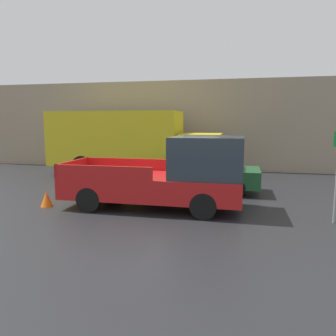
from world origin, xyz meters
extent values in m
plane|color=#232326|center=(0.00, 0.00, 0.00)|extent=(60.00, 60.00, 0.00)
cube|color=gray|center=(0.00, 7.67, 2.47)|extent=(28.00, 0.15, 4.93)
cube|color=red|center=(-0.66, -0.77, 0.68)|extent=(5.51, 2.08, 0.70)
cube|color=#28333D|center=(1.05, -0.77, 1.64)|extent=(2.10, 1.96, 1.21)
cube|color=red|center=(-1.90, 0.22, 1.22)|extent=(3.03, 0.10, 0.38)
cube|color=red|center=(-1.90, -1.77, 1.22)|extent=(3.03, 0.10, 0.38)
cube|color=red|center=(-3.37, -0.77, 1.22)|extent=(0.10, 2.08, 0.38)
cylinder|color=black|center=(1.05, 0.15, 0.37)|extent=(0.75, 0.26, 0.75)
cylinder|color=black|center=(1.05, -1.70, 0.37)|extent=(0.75, 0.26, 0.75)
cylinder|color=black|center=(-2.37, 0.15, 0.37)|extent=(0.75, 0.26, 0.75)
cylinder|color=black|center=(-2.37, -1.70, 0.37)|extent=(0.75, 0.26, 0.75)
cube|color=#1E592D|center=(0.51, 1.99, 0.60)|extent=(4.44, 1.85, 0.64)
cube|color=#28333D|center=(0.64, 1.99, 1.21)|extent=(2.44, 1.63, 0.58)
cylinder|color=black|center=(1.89, 2.82, 0.32)|extent=(0.65, 0.22, 0.65)
cylinder|color=black|center=(1.89, 1.16, 0.32)|extent=(0.65, 0.22, 0.65)
cylinder|color=black|center=(-0.87, 2.82, 0.32)|extent=(0.65, 0.22, 0.65)
cylinder|color=black|center=(-0.87, 1.16, 0.32)|extent=(0.65, 0.22, 0.65)
cube|color=gold|center=(0.16, 5.11, 1.30)|extent=(1.87, 2.39, 1.61)
cube|color=gold|center=(-4.18, 5.11, 1.84)|extent=(6.46, 2.52, 2.69)
cylinder|color=black|center=(-0.18, 6.24, 0.52)|extent=(1.05, 0.30, 1.05)
cylinder|color=black|center=(-0.18, 3.99, 0.52)|extent=(1.05, 0.30, 1.05)
cylinder|color=black|center=(-5.50, 6.24, 0.52)|extent=(1.05, 0.30, 1.05)
cylinder|color=black|center=(-5.50, 3.99, 0.52)|extent=(1.05, 0.30, 1.05)
cone|color=orange|center=(-3.98, -1.42, 0.24)|extent=(0.38, 0.38, 0.48)
camera|label=1|loc=(2.03, -10.49, 2.68)|focal=35.00mm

